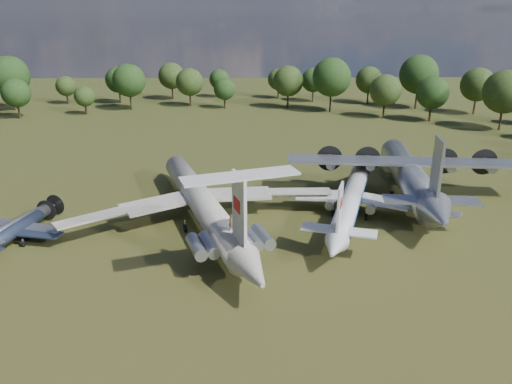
{
  "coord_description": "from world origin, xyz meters",
  "views": [
    {
      "loc": [
        7.9,
        -61.89,
        27.06
      ],
      "look_at": [
        9.15,
        -1.99,
        5.0
      ],
      "focal_mm": 35.0,
      "sensor_mm": 36.0,
      "label": 1
    }
  ],
  "objects_px": {
    "il62_airliner": "(202,207)",
    "small_prop_northwest": "(17,228)",
    "an12_transport": "(409,180)",
    "tu104_jet": "(351,203)",
    "person_on_il62": "(231,222)",
    "small_prop_west": "(12,235)"
  },
  "relations": [
    {
      "from": "small_prop_west",
      "to": "person_on_il62",
      "type": "height_order",
      "value": "person_on_il62"
    },
    {
      "from": "tu104_jet",
      "to": "person_on_il62",
      "type": "height_order",
      "value": "person_on_il62"
    },
    {
      "from": "tu104_jet",
      "to": "an12_transport",
      "type": "height_order",
      "value": "an12_transport"
    },
    {
      "from": "tu104_jet",
      "to": "small_prop_west",
      "type": "bearing_deg",
      "value": -151.54
    },
    {
      "from": "il62_airliner",
      "to": "small_prop_west",
      "type": "xyz_separation_m",
      "value": [
        -22.65,
        -5.75,
        -1.16
      ]
    },
    {
      "from": "an12_transport",
      "to": "person_on_il62",
      "type": "bearing_deg",
      "value": -133.83
    },
    {
      "from": "an12_transport",
      "to": "person_on_il62",
      "type": "height_order",
      "value": "person_on_il62"
    },
    {
      "from": "il62_airliner",
      "to": "tu104_jet",
      "type": "height_order",
      "value": "il62_airliner"
    },
    {
      "from": "small_prop_northwest",
      "to": "person_on_il62",
      "type": "bearing_deg",
      "value": 0.26
    },
    {
      "from": "tu104_jet",
      "to": "person_on_il62",
      "type": "bearing_deg",
      "value": -119.42
    },
    {
      "from": "an12_transport",
      "to": "person_on_il62",
      "type": "relative_size",
      "value": 21.56
    },
    {
      "from": "an12_transport",
      "to": "small_prop_west",
      "type": "height_order",
      "value": "an12_transport"
    },
    {
      "from": "small_prop_northwest",
      "to": "il62_airliner",
      "type": "bearing_deg",
      "value": 27.54
    },
    {
      "from": "small_prop_northwest",
      "to": "tu104_jet",
      "type": "bearing_deg",
      "value": 26.14
    },
    {
      "from": "an12_transport",
      "to": "person_on_il62",
      "type": "distance_m",
      "value": 34.62
    },
    {
      "from": "il62_airliner",
      "to": "small_prop_northwest",
      "type": "relative_size",
      "value": 2.88
    },
    {
      "from": "il62_airliner",
      "to": "an12_transport",
      "type": "distance_m",
      "value": 32.06
    },
    {
      "from": "il62_airliner",
      "to": "person_on_il62",
      "type": "bearing_deg",
      "value": -90.0
    },
    {
      "from": "small_prop_west",
      "to": "tu104_jet",
      "type": "bearing_deg",
      "value": 22.8
    },
    {
      "from": "small_prop_west",
      "to": "person_on_il62",
      "type": "relative_size",
      "value": 8.59
    },
    {
      "from": "an12_transport",
      "to": "small_prop_west",
      "type": "xyz_separation_m",
      "value": [
        -53.21,
        -15.44,
        -1.51
      ]
    },
    {
      "from": "an12_transport",
      "to": "small_prop_northwest",
      "type": "distance_m",
      "value": 55.17
    }
  ]
}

